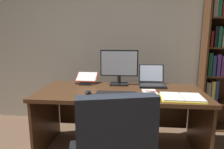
{
  "coord_description": "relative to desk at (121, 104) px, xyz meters",
  "views": [
    {
      "loc": [
        0.21,
        -0.62,
        1.33
      ],
      "look_at": [
        0.0,
        1.47,
        0.93
      ],
      "focal_mm": 31.52,
      "sensor_mm": 36.0,
      "label": 1
    }
  ],
  "objects": [
    {
      "name": "wall_back",
      "position": [
        -0.09,
        0.85,
        0.73
      ],
      "size": [
        5.12,
        0.12,
        2.54
      ],
      "primitive_type": "cube",
      "color": "beige",
      "rests_on": "ground"
    },
    {
      "name": "desk",
      "position": [
        0.0,
        0.0,
        0.0
      ],
      "size": [
        1.84,
        0.82,
        0.73
      ],
      "color": "#4C2D19",
      "rests_on": "ground"
    },
    {
      "name": "monitor",
      "position": [
        -0.03,
        0.2,
        0.41
      ],
      "size": [
        0.47,
        0.16,
        0.44
      ],
      "color": "black",
      "rests_on": "desk"
    },
    {
      "name": "laptop",
      "position": [
        0.38,
        0.21,
        0.24
      ],
      "size": [
        0.32,
        0.32,
        0.24
      ],
      "color": "black",
      "rests_on": "desk"
    },
    {
      "name": "keyboard",
      "position": [
        -0.03,
        -0.26,
        0.2
      ],
      "size": [
        0.42,
        0.15,
        0.02
      ],
      "primitive_type": "cube",
      "color": "black",
      "rests_on": "desk"
    },
    {
      "name": "computer_mouse",
      "position": [
        -0.33,
        -0.26,
        0.21
      ],
      "size": [
        0.06,
        0.1,
        0.04
      ],
      "primitive_type": "ellipsoid",
      "color": "black",
      "rests_on": "desk"
    },
    {
      "name": "reading_stand_with_book",
      "position": [
        -0.46,
        0.25,
        0.25
      ],
      "size": [
        0.27,
        0.25,
        0.13
      ],
      "color": "black",
      "rests_on": "desk"
    },
    {
      "name": "open_binder",
      "position": [
        0.62,
        -0.31,
        0.2
      ],
      "size": [
        0.41,
        0.31,
        0.02
      ],
      "rotation": [
        0.0,
        0.0,
        -0.03
      ],
      "color": "yellow",
      "rests_on": "desk"
    },
    {
      "name": "notepad",
      "position": [
        0.32,
        -0.13,
        0.2
      ],
      "size": [
        0.17,
        0.22,
        0.01
      ],
      "primitive_type": "cube",
      "rotation": [
        0.0,
        0.0,
        0.09
      ],
      "color": "white",
      "rests_on": "desk"
    },
    {
      "name": "pen",
      "position": [
        0.34,
        -0.13,
        0.2
      ],
      "size": [
        0.14,
        0.04,
        0.01
      ],
      "primitive_type": "cylinder",
      "rotation": [
        0.0,
        1.57,
        -0.24
      ],
      "color": "maroon",
      "rests_on": "notepad"
    }
  ]
}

